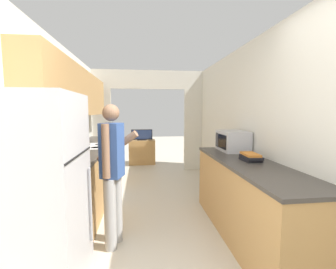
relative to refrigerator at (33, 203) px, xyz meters
name	(u,v)px	position (x,y,z in m)	size (l,w,h in m)	color
wall_left	(57,113)	(-0.30, 1.43, 0.66)	(0.38, 6.86, 2.50)	silver
wall_right	(263,131)	(2.39, 1.01, 0.43)	(0.06, 6.86, 2.50)	silver
wall_far_with_doorway	(148,113)	(1.01, 3.87, 0.63)	(3.11, 0.06, 2.50)	silver
counter_left	(88,176)	(-0.05, 1.97, -0.36)	(0.62, 3.30, 0.92)	#B2844C
counter_right	(248,200)	(2.06, 0.69, -0.36)	(0.62, 2.17, 0.92)	#B2844C
refrigerator	(33,203)	(0.00, 0.00, 0.00)	(0.73, 0.71, 1.65)	#B7B7BC
range_oven	(91,172)	(-0.04, 2.15, -0.36)	(0.66, 0.75, 1.06)	white
person	(112,172)	(0.50, 0.73, 0.02)	(0.51, 0.44, 1.59)	#9E9E9E
microwave	(233,141)	(2.16, 1.41, 0.25)	(0.37, 0.51, 0.30)	#B7B7BC
book_stack	(251,157)	(2.11, 0.75, 0.14)	(0.20, 0.30, 0.09)	black
tv_cabinet	(142,152)	(0.84, 4.65, -0.48)	(0.73, 0.42, 0.69)	#B2844C
television	(142,135)	(0.84, 4.61, 0.01)	(0.59, 0.16, 0.31)	black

